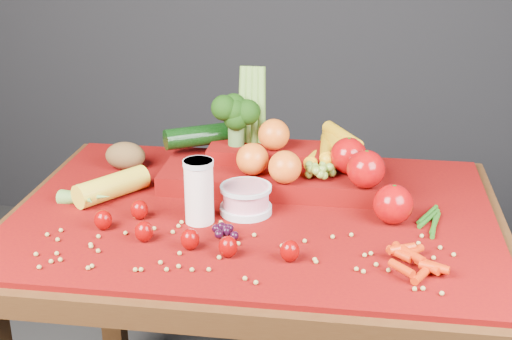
# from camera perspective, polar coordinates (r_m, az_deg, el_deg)

# --- Properties ---
(table) EXTENTS (1.10, 0.80, 0.75)m
(table) POSITION_cam_1_polar(r_m,az_deg,el_deg) (1.63, -0.10, -6.62)
(table) COLOR #371D0C
(table) RESTS_ON ground
(red_cloth) EXTENTS (1.05, 0.75, 0.01)m
(red_cloth) POSITION_cam_1_polar(r_m,az_deg,el_deg) (1.59, -0.10, -3.41)
(red_cloth) COLOR #670903
(red_cloth) RESTS_ON table
(milk_glass) EXTENTS (0.07, 0.07, 0.14)m
(milk_glass) POSITION_cam_1_polar(r_m,az_deg,el_deg) (1.51, -4.59, -1.55)
(milk_glass) COLOR white
(milk_glass) RESTS_ON red_cloth
(yogurt_bowl) EXTENTS (0.12, 0.12, 0.06)m
(yogurt_bowl) POSITION_cam_1_polar(r_m,az_deg,el_deg) (1.56, -0.82, -2.28)
(yogurt_bowl) COLOR silver
(yogurt_bowl) RESTS_ON red_cloth
(strawberry_scatter) EXTENTS (0.44, 0.18, 0.05)m
(strawberry_scatter) POSITION_cam_1_polar(r_m,az_deg,el_deg) (1.45, -6.10, -4.88)
(strawberry_scatter) COLOR #830002
(strawberry_scatter) RESTS_ON red_cloth
(dark_grape_cluster) EXTENTS (0.06, 0.05, 0.03)m
(dark_grape_cluster) POSITION_cam_1_polar(r_m,az_deg,el_deg) (1.46, -2.59, -4.99)
(dark_grape_cluster) COLOR black
(dark_grape_cluster) RESTS_ON red_cloth
(soybean_scatter) EXTENTS (0.84, 0.24, 0.01)m
(soybean_scatter) POSITION_cam_1_polar(r_m,az_deg,el_deg) (1.41, -1.29, -6.44)
(soybean_scatter) COLOR #AD9B4A
(soybean_scatter) RESTS_ON red_cloth
(corn_ear) EXTENTS (0.25, 0.26, 0.06)m
(corn_ear) POSITION_cam_1_polar(r_m,az_deg,el_deg) (1.65, -12.86, -1.88)
(corn_ear) COLOR yellow
(corn_ear) RESTS_ON red_cloth
(potato) EXTENTS (0.10, 0.07, 0.07)m
(potato) POSITION_cam_1_polar(r_m,az_deg,el_deg) (1.84, -10.41, 1.13)
(potato) COLOR brown
(potato) RESTS_ON red_cloth
(baby_carrot_pile) EXTENTS (0.18, 0.18, 0.03)m
(baby_carrot_pile) POSITION_cam_1_polar(r_m,az_deg,el_deg) (1.38, 12.72, -7.10)
(baby_carrot_pile) COLOR red
(baby_carrot_pile) RESTS_ON red_cloth
(green_bean_pile) EXTENTS (0.14, 0.12, 0.01)m
(green_bean_pile) POSITION_cam_1_polar(r_m,az_deg,el_deg) (1.57, 13.54, -3.94)
(green_bean_pile) COLOR #205914
(green_bean_pile) RESTS_ON red_cloth
(produce_mound) EXTENTS (0.60, 0.39, 0.27)m
(produce_mound) POSITION_cam_1_polar(r_m,az_deg,el_deg) (1.70, 2.27, 0.68)
(produce_mound) COLOR #670903
(produce_mound) RESTS_ON red_cloth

